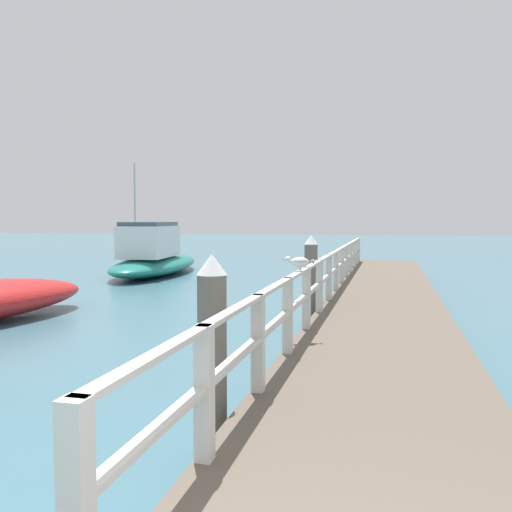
{
  "coord_description": "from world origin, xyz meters",
  "views": [
    {
      "loc": [
        0.12,
        -1.12,
        2.22
      ],
      "look_at": [
        -2.39,
        9.0,
        1.52
      ],
      "focal_mm": 37.82,
      "sensor_mm": 36.0,
      "label": 1
    }
  ],
  "objects": [
    {
      "name": "dock_piling_near",
      "position": [
        -1.5,
        3.69,
        0.96
      ],
      "size": [
        0.29,
        0.29,
        1.9
      ],
      "color": "#6B6056",
      "rests_on": "ground_plane"
    },
    {
      "name": "boat_5",
      "position": [
        -9.15,
        19.02,
        0.71
      ],
      "size": [
        3.39,
        8.12,
        2.14
      ],
      "rotation": [
        0.0,
        0.0,
        3.25
      ],
      "color": "#197266",
      "rests_on": "ground_plane"
    },
    {
      "name": "pier_railing",
      "position": [
        -1.12,
        11.12,
        1.12
      ],
      "size": [
        0.12,
        20.76,
        0.97
      ],
      "color": "beige",
      "rests_on": "pier_deck"
    },
    {
      "name": "dock_piling_far",
      "position": [
        -1.5,
        10.29,
        0.96
      ],
      "size": [
        0.29,
        0.29,
        1.9
      ],
      "color": "#6B6056",
      "rests_on": "ground_plane"
    },
    {
      "name": "boat_6",
      "position": [
        -14.69,
        28.64,
        0.35
      ],
      "size": [
        1.87,
        4.22,
        5.61
      ],
      "rotation": [
        0.0,
        0.0,
        3.28
      ],
      "color": "navy",
      "rests_on": "ground_plane"
    },
    {
      "name": "seagull_foreground",
      "position": [
        -1.13,
        6.49,
        1.62
      ],
      "size": [
        0.45,
        0.25,
        0.21
      ],
      "rotation": [
        0.0,
        0.0,
        2.01
      ],
      "color": "white",
      "rests_on": "pier_railing"
    },
    {
      "name": "pier_deck",
      "position": [
        0.0,
        11.12,
        0.26
      ],
      "size": [
        2.41,
        22.24,
        0.52
      ],
      "primitive_type": "cube",
      "color": "brown",
      "rests_on": "ground_plane"
    }
  ]
}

